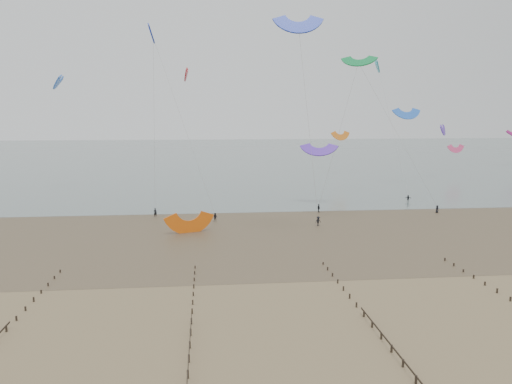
% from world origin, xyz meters
% --- Properties ---
extents(ground, '(500.00, 500.00, 0.00)m').
position_xyz_m(ground, '(0.00, 0.00, 0.00)').
color(ground, brown).
rests_on(ground, ground).
extents(sea_and_shore, '(500.00, 665.00, 0.03)m').
position_xyz_m(sea_and_shore, '(-4.08, 34.40, 0.01)').
color(sea_and_shore, '#475654').
rests_on(sea_and_shore, ground).
extents(groynes, '(72.16, 50.16, 1.00)m').
position_xyz_m(groynes, '(4.00, -19.05, 0.47)').
color(groynes, black).
rests_on(groynes, ground).
extents(kitesurfer_lead, '(0.78, 0.61, 1.88)m').
position_xyz_m(kitesurfer_lead, '(-22.85, 47.53, 0.94)').
color(kitesurfer_lead, black).
rests_on(kitesurfer_lead, ground).
extents(kitesurfers, '(127.28, 24.87, 1.84)m').
position_xyz_m(kitesurfers, '(17.18, 46.90, 0.87)').
color(kitesurfers, black).
rests_on(kitesurfers, ground).
extents(grounded_kite, '(9.03, 7.96, 4.17)m').
position_xyz_m(grounded_kite, '(-15.38, 33.07, 0.00)').
color(grounded_kite, '#EA5D0E').
rests_on(grounded_kite, ground).
extents(kites_airborne, '(251.33, 115.13, 32.37)m').
position_xyz_m(kites_airborne, '(-6.24, 85.90, 22.01)').
color(kites_airborne, '#5726C2').
rests_on(kites_airborne, ground).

